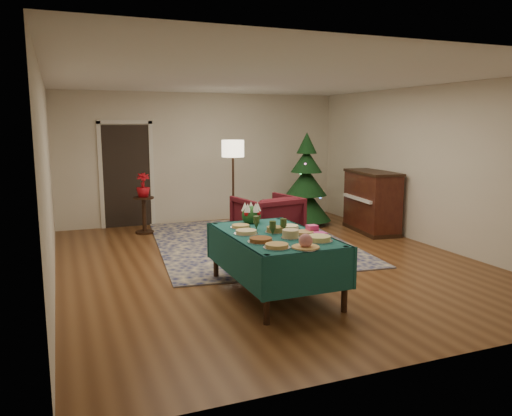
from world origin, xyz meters
name	(u,v)px	position (x,y,z in m)	size (l,w,h in m)	color
room_shell	(268,173)	(0.00, 0.00, 1.35)	(7.00, 7.00, 7.00)	#593319
doorway	(127,173)	(-1.60, 3.48, 1.10)	(1.08, 0.04, 2.16)	black
rug	(251,242)	(0.20, 1.21, 0.01)	(3.20, 4.20, 0.02)	navy
buffet_table	(274,246)	(-0.49, -1.35, 0.60)	(1.14, 1.93, 0.75)	black
platter_0	(277,246)	(-0.75, -2.00, 0.77)	(0.29, 0.29, 0.05)	silver
platter_1	(306,242)	(-0.47, -2.13, 0.81)	(0.31, 0.31, 0.16)	silver
platter_2	(318,239)	(-0.18, -1.88, 0.77)	(0.32, 0.32, 0.06)	silver
platter_3	(261,240)	(-0.80, -1.69, 0.77)	(0.30, 0.30, 0.05)	silver
platter_4	(290,234)	(-0.41, -1.63, 0.79)	(0.23, 0.23, 0.10)	silver
platter_5	(304,233)	(-0.17, -1.51, 0.76)	(0.27, 0.27, 0.04)	silver
platter_6	(246,232)	(-0.81, -1.23, 0.77)	(0.30, 0.30, 0.05)	silver
platter_7	(275,230)	(-0.44, -1.28, 0.78)	(0.25, 0.25, 0.07)	silver
platter_8	(289,227)	(-0.18, -1.13, 0.76)	(0.27, 0.27, 0.04)	silver
platter_9	(241,226)	(-0.75, -0.86, 0.76)	(0.26, 0.26, 0.04)	silver
goblet_0	(256,222)	(-0.60, -1.04, 0.84)	(0.08, 0.08, 0.17)	#2D471E
goblet_1	(283,225)	(-0.36, -1.33, 0.84)	(0.08, 0.08, 0.17)	#2D471E
goblet_2	(273,228)	(-0.54, -1.41, 0.84)	(0.08, 0.08, 0.17)	#2D471E
napkin_stack	(319,234)	(-0.03, -1.64, 0.77)	(0.15, 0.15, 0.04)	#D73B96
gift_box	(312,229)	(-0.04, -1.48, 0.80)	(0.12, 0.12, 0.10)	#EF428F
centerpiece	(251,213)	(-0.50, -0.60, 0.88)	(0.27, 0.27, 0.31)	#1E4C1E
armchair	(267,218)	(0.36, 0.88, 0.48)	(0.94, 0.88, 0.97)	#4D1018
floor_lamp	(233,154)	(0.24, 2.28, 1.49)	(0.43, 0.43, 1.76)	#A57F3F
side_table	(144,216)	(-1.41, 2.70, 0.34)	(0.39, 0.39, 0.70)	black
potted_plant	(143,190)	(-1.41, 2.70, 0.82)	(0.25, 0.45, 0.25)	#A60B15
christmas_tree	(306,184)	(1.85, 2.33, 0.85)	(1.34, 1.34, 1.90)	black
piano	(372,202)	(2.70, 1.24, 0.57)	(0.79, 1.42, 1.17)	black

